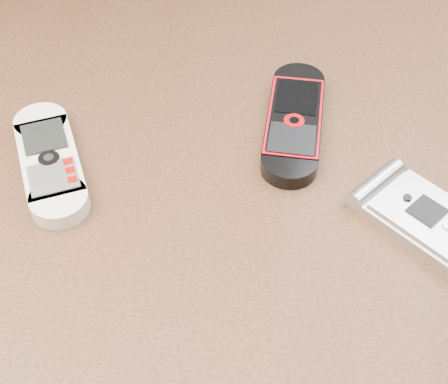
# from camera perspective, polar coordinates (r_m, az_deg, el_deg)

# --- Properties ---
(table) EXTENTS (1.20, 0.80, 0.75)m
(table) POSITION_cam_1_polar(r_m,az_deg,el_deg) (0.60, -0.48, -7.44)
(table) COLOR black
(table) RESTS_ON ground
(nokia_white) EXTENTS (0.11, 0.15, 0.02)m
(nokia_white) POSITION_cam_1_polar(r_m,az_deg,el_deg) (0.56, -15.64, 2.77)
(nokia_white) COLOR white
(nokia_white) RESTS_ON table
(nokia_black_red) EXTENTS (0.06, 0.16, 0.02)m
(nokia_black_red) POSITION_cam_1_polar(r_m,az_deg,el_deg) (0.58, 6.44, 6.54)
(nokia_black_red) COLOR black
(nokia_black_red) RESTS_ON table
(motorola_razr) EXTENTS (0.13, 0.12, 0.02)m
(motorola_razr) POSITION_cam_1_polar(r_m,az_deg,el_deg) (0.52, 18.21, -2.36)
(motorola_razr) COLOR silver
(motorola_razr) RESTS_ON table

